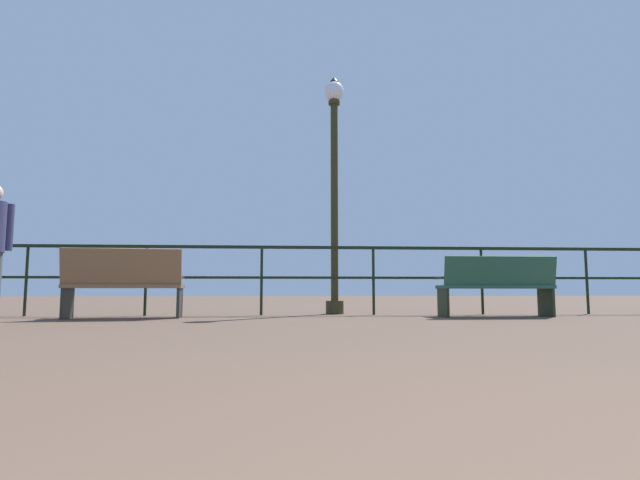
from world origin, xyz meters
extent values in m
cube|color=black|center=(0.00, 7.99, 1.09)|extent=(23.71, 0.05, 0.05)
cube|color=black|center=(0.00, 7.99, 0.60)|extent=(23.71, 0.04, 0.04)
cylinder|color=black|center=(-4.56, 7.99, 0.55)|extent=(0.04, 0.04, 1.09)
cylinder|color=black|center=(-2.74, 7.99, 0.55)|extent=(0.04, 0.04, 1.09)
cylinder|color=black|center=(-0.91, 7.99, 0.55)|extent=(0.04, 0.04, 1.09)
cylinder|color=black|center=(0.91, 7.99, 0.55)|extent=(0.04, 0.04, 1.09)
cylinder|color=black|center=(2.74, 7.99, 0.55)|extent=(0.04, 0.04, 1.09)
cylinder|color=black|center=(4.56, 7.99, 0.55)|extent=(0.04, 0.04, 1.09)
cube|color=brown|center=(-2.84, 7.33, 0.46)|extent=(1.66, 0.67, 0.05)
cube|color=brown|center=(-2.82, 7.09, 0.72)|extent=(1.63, 0.29, 0.53)
cube|color=#2A2B26|center=(-2.08, 7.40, 0.23)|extent=(0.08, 0.47, 0.46)
cube|color=#2A2B26|center=(-2.10, 7.61, 0.60)|extent=(0.07, 0.36, 0.04)
cube|color=#2A2B26|center=(-3.61, 7.26, 0.23)|extent=(0.08, 0.47, 0.46)
cube|color=#2A2B26|center=(-3.63, 7.47, 0.60)|extent=(0.07, 0.36, 0.04)
cube|color=#25533D|center=(2.66, 7.33, 0.45)|extent=(1.70, 0.50, 0.05)
cube|color=#25533D|center=(2.66, 7.10, 0.68)|extent=(1.70, 0.14, 0.46)
cube|color=black|center=(3.47, 7.34, 0.22)|extent=(0.04, 0.44, 0.45)
cube|color=black|center=(3.47, 7.53, 0.59)|extent=(0.04, 0.34, 0.04)
cube|color=black|center=(1.85, 7.32, 0.22)|extent=(0.04, 0.44, 0.45)
cube|color=black|center=(1.85, 7.52, 0.59)|extent=(0.04, 0.34, 0.04)
cylinder|color=#2F2C16|center=(0.30, 8.31, 0.11)|extent=(0.30, 0.30, 0.22)
cylinder|color=#2F2C16|center=(0.30, 8.31, 1.93)|extent=(0.13, 0.13, 3.42)
cylinder|color=#2F2C16|center=(0.30, 8.31, 3.67)|extent=(0.20, 0.20, 0.06)
sphere|color=white|center=(0.30, 8.31, 3.88)|extent=(0.35, 0.35, 0.35)
cone|color=#2F2C16|center=(0.30, 8.31, 4.10)|extent=(0.15, 0.15, 0.10)
cylinder|color=#313257|center=(-4.01, 6.40, 1.19)|extent=(0.11, 0.11, 0.59)
camera|label=1|loc=(-0.54, 0.01, 0.42)|focal=27.60mm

